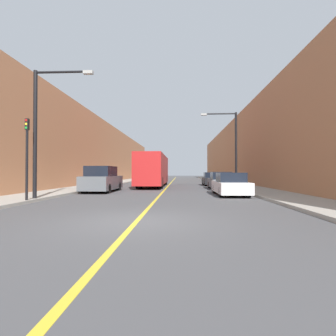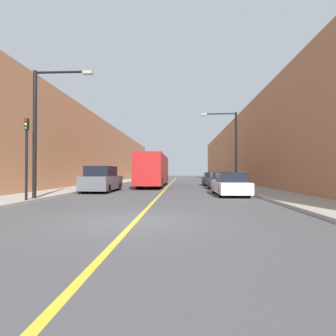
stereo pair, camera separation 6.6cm
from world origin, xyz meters
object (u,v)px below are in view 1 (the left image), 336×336
Objects in this scene: street_lamp_left at (42,123)px; street_lamp_right at (232,143)px; car_right_near at (230,185)px; parked_suv_left at (102,180)px; car_right_far at (212,180)px; bus at (154,170)px; traffic_light at (27,155)px; car_right_mid at (220,181)px.

street_lamp_left is 15.28m from street_lamp_right.
street_lamp_left reaches higher than car_right_near.
parked_suv_left is 13.60m from car_right_far.
bus is 3.00× the size of traffic_light.
car_right_mid is at bearing -33.62° from bus.
parked_suv_left is 10.10m from car_right_mid.
street_lamp_left is at bearing -139.96° from street_lamp_right.
traffic_light reaches higher than car_right_near.
street_lamp_right reaches higher than car_right_far.
street_lamp_right is at bearing 17.35° from parked_suv_left.
bus is 2.70× the size of car_right_mid.
street_lamp_right reaches higher than car_right_mid.
traffic_light is at bearing -155.37° from car_right_near.
car_right_far is at bearing 90.25° from car_right_mid.
car_right_mid is 1.11× the size of traffic_light.
car_right_far is 7.36m from street_lamp_right.
street_lamp_left reaches higher than car_right_mid.
traffic_light is at bearing -135.19° from car_right_mid.
car_right_mid is 15.50m from traffic_light.
car_right_far is at bearing 88.85° from car_right_near.
car_right_mid is (0.28, 5.98, 0.01)m from car_right_near.
parked_suv_left is at bearing 79.58° from street_lamp_left.
traffic_light is (-10.94, -10.87, 1.63)m from car_right_mid.
car_right_far is (6.30, 2.10, -1.08)m from bus.
traffic_light is (-10.66, -4.89, 1.65)m from car_right_near.
bus is 2.51× the size of car_right_near.
street_lamp_right is at bearing 40.04° from street_lamp_left.
car_right_mid is 3.49m from street_lamp_right.
parked_suv_left is 1.13× the size of car_right_mid.
bus is 2.38× the size of parked_suv_left.
street_lamp_right is at bearing -9.38° from car_right_mid.
traffic_light is at bearing -100.98° from parked_suv_left.
parked_suv_left is 1.18× the size of car_right_far.
car_right_near is 0.72× the size of street_lamp_right.
car_right_mid reaches higher than car_right_near.
street_lamp_right is at bearing -30.84° from bus.
parked_suv_left is 1.26× the size of traffic_light.
street_lamp_left is 1.96m from traffic_light.
parked_suv_left is 9.57m from car_right_near.
street_lamp_right reaches higher than bus.
street_lamp_right is at bearing 77.68° from car_right_near.
street_lamp_left is at bearing -136.97° from car_right_mid.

